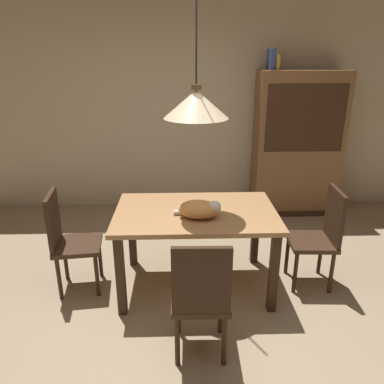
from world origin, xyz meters
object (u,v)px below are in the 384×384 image
object	(u,v)px
chair_near_front	(201,295)
book_blue_wide	(271,59)
chair_right_side	(321,234)
dining_table	(196,221)
pendant_lamp	(196,104)
hutch_bookcase	(297,147)
book_yellow_short	(276,62)
cat_sleeping	(200,209)
chair_left_side	(68,238)

from	to	relation	value
chair_near_front	book_blue_wide	size ratio (longest dim) A/B	3.88
chair_right_side	chair_near_front	world-z (taller)	same
dining_table	pendant_lamp	bearing A→B (deg)	79.38
hutch_bookcase	book_blue_wide	size ratio (longest dim) A/B	7.71
chair_near_front	book_yellow_short	distance (m)	3.15
chair_near_front	book_yellow_short	world-z (taller)	book_yellow_short
chair_right_side	hutch_bookcase	size ratio (longest dim) A/B	0.50
dining_table	book_blue_wide	distance (m)	2.38
dining_table	pendant_lamp	world-z (taller)	pendant_lamp
cat_sleeping	book_blue_wide	world-z (taller)	book_blue_wide
pendant_lamp	hutch_bookcase	world-z (taller)	pendant_lamp
dining_table	chair_left_side	xyz separation A→B (m)	(-1.13, -0.01, -0.14)
dining_table	book_blue_wide	size ratio (longest dim) A/B	5.83
chair_left_side	book_yellow_short	bearing A→B (deg)	38.77
cat_sleeping	pendant_lamp	size ratio (longest dim) A/B	0.30
pendant_lamp	book_yellow_short	size ratio (longest dim) A/B	6.50
chair_right_side	cat_sleeping	bearing A→B (deg)	-172.63
cat_sleeping	book_yellow_short	xyz separation A→B (m)	(1.01, 1.88, 1.11)
book_yellow_short	dining_table	bearing A→B (deg)	-120.96
dining_table	cat_sleeping	bearing A→B (deg)	-78.27
cat_sleeping	book_blue_wide	bearing A→B (deg)	63.32
pendant_lamp	dining_table	bearing A→B (deg)	-100.62
chair_near_front	pendant_lamp	world-z (taller)	pendant_lamp
chair_near_front	cat_sleeping	size ratio (longest dim) A/B	2.37
chair_right_side	pendant_lamp	size ratio (longest dim) A/B	0.72
hutch_bookcase	book_blue_wide	xyz separation A→B (m)	(-0.42, 0.00, 1.08)
chair_near_front	hutch_bookcase	world-z (taller)	hutch_bookcase
chair_right_side	chair_near_front	bearing A→B (deg)	-142.26
dining_table	book_blue_wide	xyz separation A→B (m)	(0.97, 1.73, 1.32)
dining_table	cat_sleeping	size ratio (longest dim) A/B	3.57
dining_table	chair_left_side	size ratio (longest dim) A/B	1.51
cat_sleeping	pendant_lamp	bearing A→B (deg)	101.73
book_blue_wide	chair_left_side	bearing A→B (deg)	-140.38
chair_right_side	book_yellow_short	world-z (taller)	book_yellow_short
chair_left_side	cat_sleeping	bearing A→B (deg)	-6.73
chair_right_side	book_yellow_short	bearing A→B (deg)	92.99
dining_table	chair_right_side	size ratio (longest dim) A/B	1.51
dining_table	chair_right_side	world-z (taller)	chair_right_side
chair_near_front	pendant_lamp	distance (m)	1.45
cat_sleeping	book_yellow_short	distance (m)	2.40
chair_left_side	chair_near_front	bearing A→B (deg)	-37.66
hutch_bookcase	chair_near_front	bearing A→B (deg)	-118.18
hutch_bookcase	cat_sleeping	bearing A→B (deg)	-126.05
cat_sleeping	hutch_bookcase	size ratio (longest dim) A/B	0.21
hutch_bookcase	dining_table	bearing A→B (deg)	-128.90
chair_left_side	chair_near_front	world-z (taller)	same
chair_left_side	cat_sleeping	xyz separation A→B (m)	(1.16, -0.14, 0.32)
chair_left_side	cat_sleeping	size ratio (longest dim) A/B	2.37
chair_left_side	pendant_lamp	distance (m)	1.61
book_blue_wide	book_yellow_short	size ratio (longest dim) A/B	1.20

